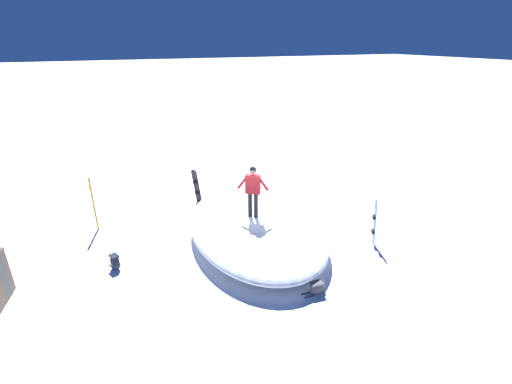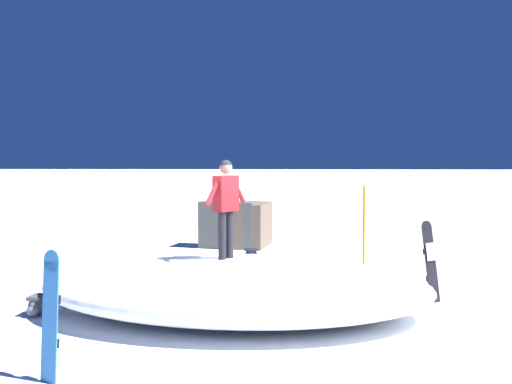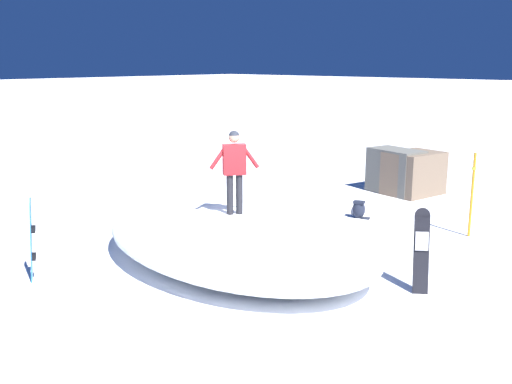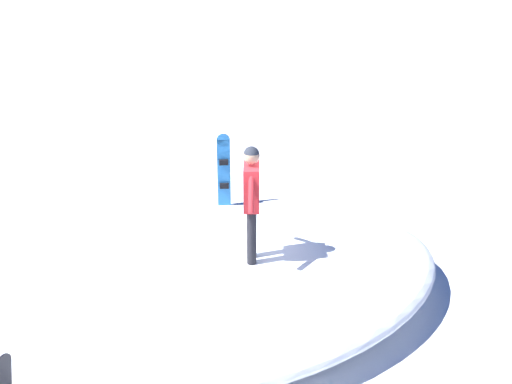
# 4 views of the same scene
# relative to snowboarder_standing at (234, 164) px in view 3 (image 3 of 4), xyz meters

# --- Properties ---
(ground) EXTENTS (240.00, 240.00, 0.00)m
(ground) POSITION_rel_snowboarder_standing_xyz_m (0.24, -0.31, -2.03)
(ground) COLOR white
(snow_mound) EXTENTS (7.44, 5.22, 0.95)m
(snow_mound) POSITION_rel_snowboarder_standing_xyz_m (0.16, -0.16, -1.55)
(snow_mound) COLOR white
(snow_mound) RESTS_ON ground
(snowboarder_standing) EXTENTS (0.69, 0.90, 1.78)m
(snowboarder_standing) POSITION_rel_snowboarder_standing_xyz_m (0.00, 0.00, 0.00)
(snowboarder_standing) COLOR black
(snowboarder_standing) RESTS_ON snow_mound
(snowboard_primary_upright) EXTENTS (0.29, 0.25, 1.65)m
(snowboard_primary_upright) POSITION_rel_snowboarder_standing_xyz_m (-1.85, -3.62, -1.18)
(snowboard_primary_upright) COLOR #2672BF
(snowboard_primary_upright) RESTS_ON ground
(snowboard_secondary_upright) EXTENTS (0.39, 0.39, 1.56)m
(snowboard_secondary_upright) POSITION_rel_snowboarder_standing_xyz_m (3.85, 0.90, -1.23)
(snowboard_secondary_upright) COLOR black
(snowboard_secondary_upright) RESTS_ON ground
(backpack_near) EXTENTS (0.32, 0.69, 0.36)m
(backpack_near) POSITION_rel_snowboarder_standing_xyz_m (-3.29, -0.46, -1.85)
(backpack_near) COLOR #4C4C51
(backpack_near) RESTS_ON ground
(backpack_far) EXTENTS (0.54, 0.37, 0.48)m
(backpack_far) POSITION_rel_snowboarder_standing_xyz_m (0.23, 4.49, -1.78)
(backpack_far) COLOR #1E2333
(backpack_far) RESTS_ON ground
(trail_marker_pole) EXTENTS (0.10, 0.10, 2.03)m
(trail_marker_pole) POSITION_rel_snowboarder_standing_xyz_m (3.11, 4.88, -0.97)
(trail_marker_pole) COLOR orange
(trail_marker_pole) RESTS_ON ground
(rock_outcrop) EXTENTS (2.24, 1.92, 1.41)m
(rock_outcrop) POSITION_rel_snowboarder_standing_xyz_m (-0.30, 8.00, -1.34)
(rock_outcrop) COLOR #715D4A
(rock_outcrop) RESTS_ON ground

